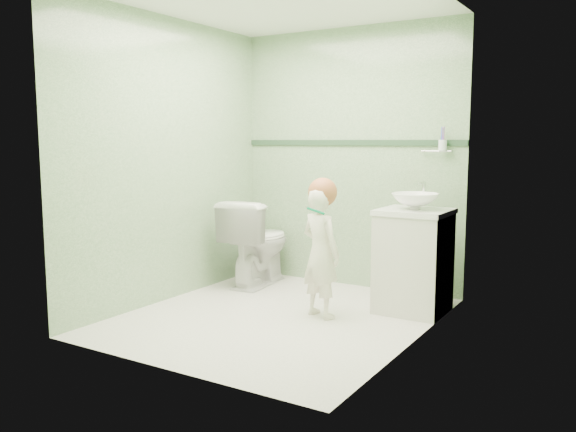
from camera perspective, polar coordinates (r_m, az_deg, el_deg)
The scene contains 12 objects.
ground at distance 4.68m, azimuth -0.97°, elevation -9.72°, with size 2.50×2.50×0.00m, color beige.
room_shell at distance 4.48m, azimuth -1.01°, elevation 5.13°, with size 2.50×2.54×2.40m.
trim_stripe at distance 5.56m, azimuth 5.91°, elevation 7.07°, with size 2.20×0.02×0.05m, color #28442D.
vanity at distance 4.84m, azimuth 12.01°, elevation -4.42°, with size 0.52×0.50×0.80m, color silver.
counter at distance 4.77m, azimuth 12.14°, elevation 0.40°, with size 0.54×0.52×0.04m, color white.
basin at distance 4.76m, azimuth 12.17°, elevation 1.41°, with size 0.37×0.37×0.13m, color white.
faucet at distance 4.93m, azimuth 12.91°, elevation 2.52°, with size 0.03×0.13×0.18m.
cup_holder at distance 5.18m, azimuth 14.64°, elevation 6.66°, with size 0.26×0.07×0.21m.
toilet at distance 5.63m, azimuth -2.98°, elevation -2.52°, with size 0.46×0.80×0.82m, color white.
toddler at distance 4.58m, azimuth 3.17°, elevation -3.58°, with size 0.37×0.24×1.01m, color silver.
hair_cap at distance 4.54m, azimuth 3.37°, elevation 2.31°, with size 0.22×0.22×0.22m, color #A65B33.
teal_toothbrush at distance 4.39m, azimuth 2.69°, elevation 0.56°, with size 0.11×0.14×0.08m.
Camera 1 is at (2.40, -3.77, 1.37)m, focal length 36.82 mm.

